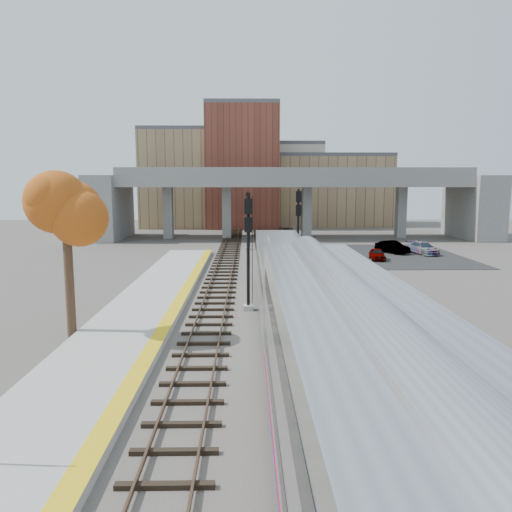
# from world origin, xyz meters

# --- Properties ---
(ground) EXTENTS (160.00, 160.00, 0.00)m
(ground) POSITION_xyz_m (0.00, 0.00, 0.00)
(ground) COLOR #47423D
(ground) RESTS_ON ground
(platform) EXTENTS (4.50, 60.00, 0.35)m
(platform) POSITION_xyz_m (-7.25, 0.00, 0.17)
(platform) COLOR #9E9E99
(platform) RESTS_ON ground
(yellow_strip) EXTENTS (0.70, 60.00, 0.01)m
(yellow_strip) POSITION_xyz_m (-5.35, 0.00, 0.35)
(yellow_strip) COLOR yellow
(yellow_strip) RESTS_ON platform
(tracks) EXTENTS (10.70, 95.00, 0.25)m
(tracks) POSITION_xyz_m (0.93, 12.50, 0.08)
(tracks) COLOR black
(tracks) RESTS_ON ground
(overpass) EXTENTS (54.00, 12.00, 9.50)m
(overpass) POSITION_xyz_m (4.92, 45.00, 5.81)
(overpass) COLOR slate
(overpass) RESTS_ON ground
(buildings_far) EXTENTS (43.00, 21.00, 20.60)m
(buildings_far) POSITION_xyz_m (1.26, 66.57, 7.88)
(buildings_far) COLOR #9A8259
(buildings_far) RESTS_ON ground
(parking_lot) EXTENTS (14.00, 18.00, 0.04)m
(parking_lot) POSITION_xyz_m (14.00, 28.00, 0.02)
(parking_lot) COLOR black
(parking_lot) RESTS_ON ground
(locomotive) EXTENTS (3.02, 19.05, 4.10)m
(locomotive) POSITION_xyz_m (1.00, 4.99, 2.28)
(locomotive) COLOR #A8AAB2
(locomotive) RESTS_ON ground
(signal_mast_near) EXTENTS (0.60, 0.64, 6.77)m
(signal_mast_near) POSITION_xyz_m (-1.10, 5.46, 3.30)
(signal_mast_near) COLOR #9E9E99
(signal_mast_near) RESTS_ON ground
(signal_mast_mid) EXTENTS (0.60, 0.64, 7.04)m
(signal_mast_mid) POSITION_xyz_m (3.00, 17.05, 3.49)
(signal_mast_mid) COLOR #9E9E99
(signal_mast_mid) RESTS_ON ground
(signal_mast_far) EXTENTS (0.60, 0.64, 6.56)m
(signal_mast_far) POSITION_xyz_m (-1.10, 32.80, 3.16)
(signal_mast_far) COLOR #9E9E99
(signal_mast_far) RESTS_ON ground
(tree) EXTENTS (3.60, 3.60, 8.81)m
(tree) POSITION_xyz_m (-9.79, 0.39, 6.53)
(tree) COLOR #382619
(tree) RESTS_ON ground
(car_a) EXTENTS (1.66, 3.41, 1.12)m
(car_a) POSITION_xyz_m (11.60, 24.78, 0.60)
(car_a) COLOR #99999E
(car_a) RESTS_ON parking_lot
(car_b) EXTENTS (3.22, 4.16, 1.32)m
(car_b) POSITION_xyz_m (14.45, 29.44, 0.70)
(car_b) COLOR #99999E
(car_b) RESTS_ON parking_lot
(car_c) EXTENTS (2.82, 4.72, 1.28)m
(car_c) POSITION_xyz_m (17.50, 28.71, 0.68)
(car_c) COLOR #99999E
(car_c) RESTS_ON parking_lot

